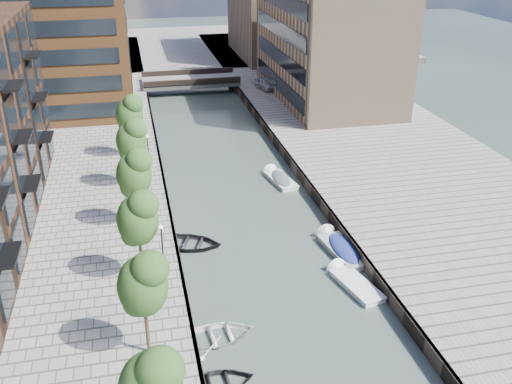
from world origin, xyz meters
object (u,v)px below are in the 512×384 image
object	(u,v)px
motorboat_2	(351,282)
motorboat_4	(279,179)
car	(266,84)
tree_5	(131,138)
motorboat_3	(340,248)
tree_3	(137,217)
tree_6	(129,113)
tree_4	(134,171)
sloop_4	(189,246)
bridge	(190,81)
tree_2	(142,282)
sloop_3	(217,339)

from	to	relation	value
motorboat_2	motorboat_4	size ratio (longest dim) A/B	1.00
car	motorboat_2	bearing A→B (deg)	-110.06
tree_5	motorboat_2	world-z (taller)	tree_5
motorboat_3	tree_3	bearing A→B (deg)	-172.19
tree_6	car	size ratio (longest dim) A/B	1.41
tree_4	tree_5	xyz separation A→B (m)	(0.00, 7.00, 0.00)
tree_6	sloop_4	xyz separation A→B (m)	(3.36, -16.15, -5.31)
bridge	motorboat_3	xyz separation A→B (m)	(5.32, -45.10, -1.18)
tree_3	bridge	bearing A→B (deg)	79.75
tree_4	motorboat_2	xyz separation A→B (m)	(13.11, -9.11, -5.22)
tree_5	motorboat_3	xyz separation A→B (m)	(13.82, -12.10, -5.10)
tree_3	car	xyz separation A→B (m)	(17.98, 41.79, -3.59)
motorboat_2	motorboat_3	size ratio (longest dim) A/B	0.88
motorboat_2	motorboat_4	world-z (taller)	motorboat_4
bridge	tree_3	world-z (taller)	tree_3
tree_2	motorboat_4	distance (m)	25.62
tree_3	sloop_4	world-z (taller)	tree_3
motorboat_3	tree_2	bearing A→B (deg)	-147.24
tree_4	motorboat_4	world-z (taller)	tree_4
motorboat_4	car	size ratio (longest dim) A/B	1.14
motorboat_4	sloop_3	bearing A→B (deg)	-113.71
tree_6	motorboat_3	bearing A→B (deg)	-54.11
sloop_3	motorboat_3	bearing A→B (deg)	-59.00
sloop_3	tree_6	bearing A→B (deg)	2.23
tree_6	motorboat_2	bearing A→B (deg)	-60.44
tree_3	tree_4	size ratio (longest dim) A/B	1.00
tree_5	bridge	bearing A→B (deg)	75.56
sloop_3	motorboat_4	size ratio (longest dim) A/B	0.93
tree_5	motorboat_4	distance (m)	13.69
tree_2	tree_6	world-z (taller)	same
bridge	tree_6	world-z (taller)	tree_6
tree_6	sloop_3	size ratio (longest dim) A/B	1.34
tree_2	sloop_3	distance (m)	6.65
car	tree_2	bearing A→B (deg)	-123.95
tree_4	sloop_4	world-z (taller)	tree_4
motorboat_2	motorboat_3	xyz separation A→B (m)	(0.72, 4.01, 0.12)
tree_3	tree_6	xyz separation A→B (m)	(0.00, 21.00, 0.00)
sloop_3	motorboat_2	world-z (taller)	motorboat_2
sloop_3	sloop_4	xyz separation A→B (m)	(-0.40, 10.49, 0.00)
tree_2	tree_4	bearing A→B (deg)	90.00
tree_4	sloop_4	size ratio (longest dim) A/B	1.23
motorboat_2	tree_4	bearing A→B (deg)	145.20
motorboat_2	sloop_3	bearing A→B (deg)	-159.34
bridge	tree_5	bearing A→B (deg)	-104.44
bridge	tree_3	xyz separation A→B (m)	(-8.50, -47.00, 3.92)
motorboat_3	sloop_3	bearing A→B (deg)	-143.19
tree_4	motorboat_3	world-z (taller)	tree_4
bridge	motorboat_3	size ratio (longest dim) A/B	2.40
sloop_4	motorboat_3	size ratio (longest dim) A/B	0.89
motorboat_2	tree_3	bearing A→B (deg)	170.86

